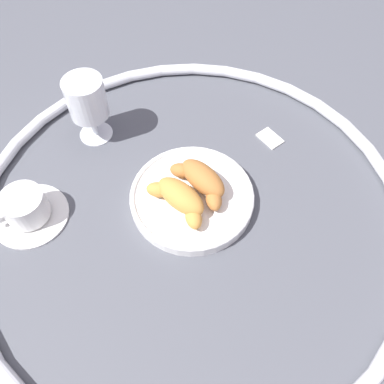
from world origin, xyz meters
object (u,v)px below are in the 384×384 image
pastry_plate (192,197)px  croissant_small (180,198)px  coffee_cup_near (26,209)px  juice_glass_left (87,101)px  sugar_packet (270,138)px  croissant_large (202,180)px

pastry_plate → croissant_small: croissant_small is taller
pastry_plate → coffee_cup_near: bearing=64.0°
juice_glass_left → sugar_packet: bearing=-124.6°
croissant_small → sugar_packet: 0.26m
juice_glass_left → coffee_cup_near: bearing=122.5°
coffee_cup_near → sugar_packet: bearing=-100.2°
croissant_small → juice_glass_left: size_ratio=0.95×
croissant_small → coffee_cup_near: croissant_small is taller
pastry_plate → croissant_large: croissant_large is taller
croissant_large → coffee_cup_near: croissant_large is taller
juice_glass_left → sugar_packet: juice_glass_left is taller
juice_glass_left → sugar_packet: (-0.20, -0.30, -0.09)m
pastry_plate → coffee_cup_near: coffee_cup_near is taller
croissant_large → croissant_small: 0.06m
pastry_plate → coffee_cup_near: size_ratio=1.67×
croissant_large → juice_glass_left: (0.24, 0.10, 0.05)m
croissant_small → sugar_packet: (0.05, -0.25, -0.04)m
croissant_large → coffee_cup_near: size_ratio=0.99×
coffee_cup_near → croissant_large: bearing=-113.2°
coffee_cup_near → sugar_packet: size_ratio=2.72×
croissant_large → croissant_small: size_ratio=1.02×
pastry_plate → croissant_small: size_ratio=1.71×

